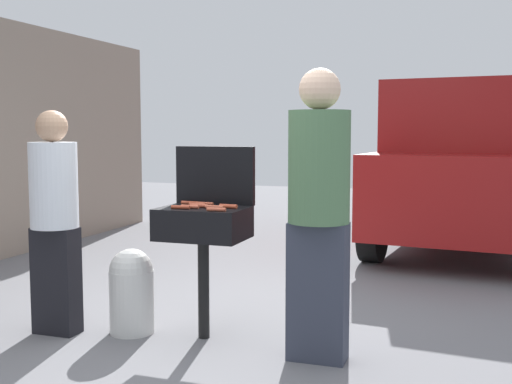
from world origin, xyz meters
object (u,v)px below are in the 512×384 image
object	(u,v)px
hot_dog_9	(214,207)
hot_dog_4	(199,206)
hot_dog_8	(216,209)
hot_dog_7	(228,207)
hot_dog_5	(190,203)
propane_tank	(132,289)
hot_dog_1	(205,204)
person_left	(54,214)
parked_minivan	(475,166)
bbq_grill	(203,228)
hot_dog_6	(228,206)
person_right	(319,204)
hot_dog_0	(198,205)
hot_dog_3	(180,207)
hot_dog_2	(190,207)

from	to	relation	value
hot_dog_9	hot_dog_4	bearing A→B (deg)	165.56
hot_dog_8	hot_dog_9	size ratio (longest dim) A/B	1.00
hot_dog_7	hot_dog_8	xyz separation A→B (m)	(-0.01, -0.18, 0.00)
hot_dog_4	hot_dog_8	xyz separation A→B (m)	(0.19, -0.15, 0.00)
hot_dog_5	propane_tank	bearing A→B (deg)	-151.62
hot_dog_1	hot_dog_5	world-z (taller)	same
person_left	parked_minivan	bearing A→B (deg)	44.22
bbq_grill	hot_dog_7	distance (m)	0.24
propane_tank	person_left	distance (m)	0.77
hot_dog_6	person_right	bearing A→B (deg)	-16.53
parked_minivan	hot_dog_6	bearing A→B (deg)	75.80
hot_dog_8	propane_tank	distance (m)	0.95
hot_dog_7	propane_tank	distance (m)	0.96
bbq_grill	hot_dog_8	distance (m)	0.28
hot_dog_5	hot_dog_9	world-z (taller)	same
hot_dog_0	hot_dog_3	size ratio (longest dim) A/B	1.00
hot_dog_2	hot_dog_6	distance (m)	0.26
hot_dog_4	person_left	bearing A→B (deg)	-167.27
hot_dog_1	hot_dog_7	size ratio (longest dim) A/B	1.00
hot_dog_0	hot_dog_8	world-z (taller)	same
person_left	hot_dog_1	bearing A→B (deg)	5.07
hot_dog_8	hot_dog_9	world-z (taller)	same
hot_dog_1	propane_tank	world-z (taller)	hot_dog_1
hot_dog_3	hot_dog_7	world-z (taller)	same
hot_dog_7	hot_dog_4	bearing A→B (deg)	-172.36
hot_dog_1	parked_minivan	xyz separation A→B (m)	(1.80, 4.30, 0.08)
hot_dog_9	person_right	size ratio (longest dim) A/B	0.07
hot_dog_0	parked_minivan	xyz separation A→B (m)	(1.83, 4.37, 0.08)
person_right	hot_dog_6	bearing A→B (deg)	-14.40
hot_dog_5	person_left	size ratio (longest dim) A/B	0.08
hot_dog_3	parked_minivan	size ratio (longest dim) A/B	0.03
bbq_grill	hot_dog_5	size ratio (longest dim) A/B	7.15
bbq_grill	hot_dog_9	world-z (taller)	hot_dog_9
hot_dog_2	person_left	size ratio (longest dim) A/B	0.08
hot_dog_6	propane_tank	world-z (taller)	hot_dog_6
person_right	hot_dog_1	bearing A→B (deg)	-14.98
hot_dog_6	parked_minivan	distance (m)	4.65
hot_dog_9	propane_tank	world-z (taller)	hot_dog_9
propane_tank	person_left	size ratio (longest dim) A/B	0.38
hot_dog_7	hot_dog_9	world-z (taller)	same
hot_dog_0	propane_tank	xyz separation A→B (m)	(-0.48, -0.11, -0.62)
hot_dog_0	hot_dog_8	bearing A→B (deg)	-42.25
hot_dog_1	hot_dog_7	xyz separation A→B (m)	(0.22, -0.10, 0.00)
hot_dog_1	hot_dog_3	world-z (taller)	same
hot_dog_5	hot_dog_9	bearing A→B (deg)	-33.65
hot_dog_4	parked_minivan	distance (m)	4.78
propane_tank	hot_dog_0	bearing A→B (deg)	13.47
hot_dog_6	hot_dog_2	bearing A→B (deg)	-152.41
hot_dog_0	person_right	size ratio (longest dim) A/B	0.07
bbq_grill	hot_dog_9	distance (m)	0.20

